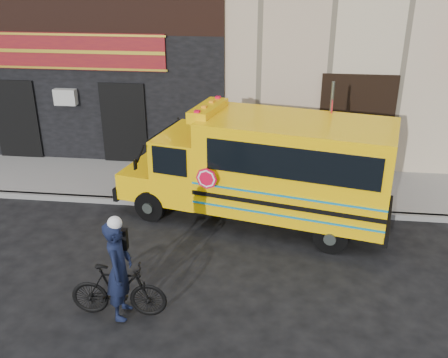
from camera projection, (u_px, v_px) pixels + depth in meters
ground at (195, 260)px, 11.18m from camera, size 120.00×120.00×0.00m
curb at (212, 206)px, 13.51m from camera, size 40.00×0.20×0.15m
sidewalk at (219, 183)px, 14.88m from camera, size 40.00×3.00×0.15m
school_bus at (268, 166)px, 12.30m from camera, size 7.20×3.60×2.92m
sign_pole at (328, 143)px, 12.71m from camera, size 0.08×0.30×3.48m
bicycle at (118, 290)px, 9.26m from camera, size 1.83×0.60×1.09m
cyclist at (119, 272)px, 9.04m from camera, size 0.50×0.73×1.96m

